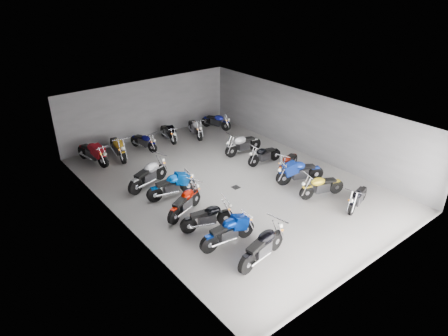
{
  "coord_description": "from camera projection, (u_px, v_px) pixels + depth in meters",
  "views": [
    {
      "loc": [
        -9.75,
        -11.93,
        8.48
      ],
      "look_at": [
        -0.47,
        -0.28,
        1.0
      ],
      "focal_mm": 32.0,
      "sensor_mm": 36.0,
      "label": 1
    }
  ],
  "objects": [
    {
      "name": "motorcycle_right_c",
      "position": [
        299.0,
        172.0,
        17.38
      ],
      "size": [
        2.11,
        0.99,
        0.98
      ],
      "rotation": [
        0.0,
        0.0,
        1.18
      ],
      "color": "black",
      "rests_on": "ground"
    },
    {
      "name": "motorcycle_left_a",
      "position": [
        263.0,
        246.0,
        12.71
      ],
      "size": [
        2.23,
        0.59,
        0.98
      ],
      "rotation": [
        0.0,
        0.0,
        -1.4
      ],
      "color": "black",
      "rests_on": "ground"
    },
    {
      "name": "motorcycle_back_d",
      "position": [
        168.0,
        132.0,
        21.72
      ],
      "size": [
        0.48,
        1.97,
        0.87
      ],
      "rotation": [
        0.0,
        0.0,
        2.99
      ],
      "color": "black",
      "rests_on": "ground"
    },
    {
      "name": "motorcycle_left_f",
      "position": [
        149.0,
        175.0,
        17.1
      ],
      "size": [
        2.21,
        0.86,
        1.0
      ],
      "rotation": [
        0.0,
        0.0,
        -1.25
      ],
      "color": "black",
      "rests_on": "ground"
    },
    {
      "name": "motorcycle_back_f",
      "position": [
        216.0,
        121.0,
        23.31
      ],
      "size": [
        0.83,
        1.87,
        0.86
      ],
      "rotation": [
        0.0,
        0.0,
        3.51
      ],
      "color": "black",
      "rests_on": "ground"
    },
    {
      "name": "motorcycle_left_e",
      "position": [
        172.0,
        186.0,
        16.32
      ],
      "size": [
        2.14,
        0.5,
        0.94
      ],
      "rotation": [
        0.0,
        0.0,
        -1.7
      ],
      "color": "black",
      "rests_on": "ground"
    },
    {
      "name": "drain_grate",
      "position": [
        236.0,
        187.0,
        17.22
      ],
      "size": [
        0.32,
        0.32,
        0.01
      ],
      "primitive_type": "cube",
      "color": "black",
      "rests_on": "ground"
    },
    {
      "name": "motorcycle_right_a",
      "position": [
        358.0,
        197.0,
        15.59
      ],
      "size": [
        1.85,
        0.65,
        0.83
      ],
      "rotation": [
        0.0,
        0.0,
        1.85
      ],
      "color": "black",
      "rests_on": "ground"
    },
    {
      "name": "motorcycle_left_d",
      "position": [
        185.0,
        202.0,
        15.18
      ],
      "size": [
        1.97,
        0.94,
        0.92
      ],
      "rotation": [
        0.0,
        0.0,
        -1.17
      ],
      "color": "black",
      "rests_on": "ground"
    },
    {
      "name": "motorcycle_back_b",
      "position": [
        118.0,
        147.0,
        19.7
      ],
      "size": [
        0.59,
        2.33,
        1.03
      ],
      "rotation": [
        0.0,
        0.0,
        2.98
      ],
      "color": "black",
      "rests_on": "ground"
    },
    {
      "name": "wall_left",
      "position": [
        119.0,
        186.0,
        14.07
      ],
      "size": [
        0.1,
        14.0,
        3.2
      ],
      "primitive_type": "cube",
      "color": "slate",
      "rests_on": "ground"
    },
    {
      "name": "wall_right",
      "position": [
        307.0,
        124.0,
        19.64
      ],
      "size": [
        0.1,
        14.0,
        3.2
      ],
      "primitive_type": "cube",
      "color": "slate",
      "rests_on": "ground"
    },
    {
      "name": "motorcycle_right_e",
      "position": [
        264.0,
        155.0,
        19.13
      ],
      "size": [
        1.9,
        0.42,
        0.84
      ],
      "rotation": [
        0.0,
        0.0,
        1.48
      ],
      "color": "black",
      "rests_on": "ground"
    },
    {
      "name": "motorcycle_right_b",
      "position": [
        321.0,
        186.0,
        16.34
      ],
      "size": [
        1.98,
        0.76,
        0.9
      ],
      "rotation": [
        0.0,
        0.0,
        1.26
      ],
      "color": "black",
      "rests_on": "ground"
    },
    {
      "name": "motorcycle_left_b",
      "position": [
        228.0,
        231.0,
        13.47
      ],
      "size": [
        2.17,
        0.47,
        0.95
      ],
      "rotation": [
        0.0,
        0.0,
        -1.65
      ],
      "color": "black",
      "rests_on": "ground"
    },
    {
      "name": "wall_back",
      "position": [
        148.0,
        109.0,
        21.75
      ],
      "size": [
        10.0,
        0.1,
        3.2
      ],
      "primitive_type": "cube",
      "color": "slate",
      "rests_on": "ground"
    },
    {
      "name": "ceiling",
      "position": [
        229.0,
        113.0,
        16.13
      ],
      "size": [
        10.0,
        14.0,
        0.04
      ],
      "primitive_type": "cube",
      "color": "black",
      "rests_on": "wall_back"
    },
    {
      "name": "motorcycle_left_c",
      "position": [
        208.0,
        217.0,
        14.32
      ],
      "size": [
        1.97,
        0.71,
        0.89
      ],
      "rotation": [
        0.0,
        0.0,
        -1.87
      ],
      "color": "black",
      "rests_on": "ground"
    },
    {
      "name": "motorcycle_right_f",
      "position": [
        243.0,
        144.0,
        20.13
      ],
      "size": [
        2.17,
        0.46,
        0.95
      ],
      "rotation": [
        0.0,
        0.0,
        1.5
      ],
      "color": "black",
      "rests_on": "ground"
    },
    {
      "name": "motorcycle_back_c",
      "position": [
        144.0,
        141.0,
        20.64
      ],
      "size": [
        0.59,
        1.86,
        0.83
      ],
      "rotation": [
        0.0,
        0.0,
        3.38
      ],
      "color": "black",
      "rests_on": "ground"
    },
    {
      "name": "motorcycle_back_e",
      "position": [
        195.0,
        128.0,
        22.24
      ],
      "size": [
        0.73,
        2.06,
        0.93
      ],
      "rotation": [
        0.0,
        0.0,
        2.86
      ],
      "color": "black",
      "rests_on": "ground"
    },
    {
      "name": "ground",
      "position": [
        228.0,
        183.0,
        17.57
      ],
      "size": [
        14.0,
        14.0,
        0.0
      ],
      "primitive_type": "plane",
      "color": "gray",
      "rests_on": "ground"
    },
    {
      "name": "motorcycle_right_d",
      "position": [
        288.0,
        162.0,
        18.46
      ],
      "size": [
        1.79,
        0.71,
        0.81
      ],
      "rotation": [
        0.0,
        0.0,
        1.89
      ],
      "color": "black",
      "rests_on": "ground"
    },
    {
      "name": "motorcycle_back_a",
      "position": [
        93.0,
        153.0,
        19.13
      ],
      "size": [
        0.69,
        2.25,
        1.0
      ],
      "rotation": [
        0.0,
        0.0,
        3.37
      ],
      "color": "black",
      "rests_on": "ground"
    }
  ]
}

